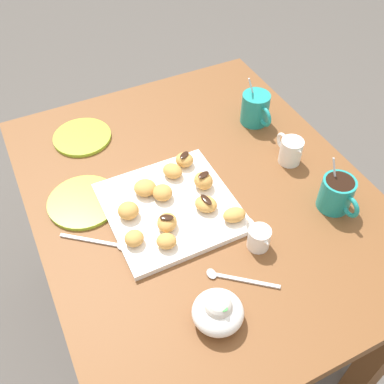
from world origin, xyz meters
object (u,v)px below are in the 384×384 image
(beignet_4, at_px, (172,171))
(chocolate_sauce_pitcher, at_px, (259,237))
(beignet_6, at_px, (145,188))
(ice_cream_bowl, at_px, (218,311))
(saucer_lime_right, at_px, (83,202))
(beignet_10, at_px, (128,210))
(beignet_5, at_px, (162,193))
(beignet_1, at_px, (204,181))
(beignet_9, at_px, (185,160))
(coffee_mug_teal_right, at_px, (337,193))
(beignet_7, at_px, (234,215))
(coffee_mug_teal_left, at_px, (256,108))
(saucer_lime_left, at_px, (82,137))
(beignet_8, at_px, (167,222))
(dining_table, at_px, (200,222))
(beignet_0, at_px, (134,238))
(beignet_3, at_px, (166,241))
(beignet_2, at_px, (206,204))
(pastry_plate_square, at_px, (171,207))
(cream_pitcher_white, at_px, (291,150))

(beignet_4, bearing_deg, chocolate_sauce_pitcher, 17.62)
(chocolate_sauce_pitcher, bearing_deg, beignet_4, -162.38)
(beignet_6, bearing_deg, ice_cream_bowl, 0.59)
(saucer_lime_right, height_order, beignet_10, beignet_10)
(beignet_5, relative_size, beignet_6, 0.91)
(beignet_1, relative_size, beignet_9, 1.08)
(coffee_mug_teal_right, xyz_separation_m, beignet_10, (-0.18, -0.47, -0.01))
(beignet_10, bearing_deg, beignet_7, 61.36)
(coffee_mug_teal_left, xyz_separation_m, beignet_7, (0.31, -0.25, -0.02))
(saucer_lime_left, height_order, beignet_8, beignet_8)
(beignet_1, height_order, beignet_8, beignet_1)
(dining_table, relative_size, beignet_0, 22.89)
(beignet_9, bearing_deg, beignet_7, 6.37)
(beignet_3, height_order, beignet_9, beignet_9)
(saucer_lime_left, height_order, beignet_3, beignet_3)
(beignet_2, distance_m, beignet_3, 0.14)
(saucer_lime_left, relative_size, beignet_0, 3.68)
(beignet_6, bearing_deg, beignet_9, 110.04)
(chocolate_sauce_pitcher, relative_size, beignet_7, 1.67)
(coffee_mug_teal_left, bearing_deg, beignet_7, -38.58)
(beignet_7, bearing_deg, dining_table, -168.86)
(saucer_lime_left, xyz_separation_m, beignet_5, (0.33, 0.11, 0.03))
(coffee_mug_teal_left, distance_m, ice_cream_bowl, 0.65)
(dining_table, relative_size, saucer_lime_left, 6.22)
(beignet_7, bearing_deg, beignet_0, -99.54)
(beignet_0, distance_m, beignet_1, 0.24)
(beignet_5, bearing_deg, beignet_3, -20.08)
(beignet_2, distance_m, beignet_6, 0.16)
(ice_cream_bowl, height_order, beignet_0, ice_cream_bowl)
(pastry_plate_square, bearing_deg, ice_cream_bowl, -6.49)
(beignet_7, xyz_separation_m, beignet_9, (-0.22, -0.02, 0.00))
(beignet_10, bearing_deg, beignet_3, 20.89)
(saucer_lime_left, xyz_separation_m, beignet_10, (0.34, 0.02, 0.03))
(beignet_4, height_order, beignet_9, same)
(dining_table, xyz_separation_m, chocolate_sauce_pitcher, (0.21, 0.04, 0.16))
(beignet_3, height_order, beignet_10, beignet_10)
(pastry_plate_square, xyz_separation_m, beignet_3, (0.11, -0.06, 0.02))
(cream_pitcher_white, relative_size, beignet_2, 1.88)
(coffee_mug_teal_right, bearing_deg, beignet_10, -111.20)
(saucer_lime_left, height_order, beignet_6, beignet_6)
(pastry_plate_square, xyz_separation_m, coffee_mug_teal_right, (0.17, 0.37, 0.04))
(chocolate_sauce_pitcher, relative_size, beignet_3, 2.00)
(dining_table, height_order, chocolate_sauce_pitcher, chocolate_sauce_pitcher)
(coffee_mug_teal_right, bearing_deg, beignet_5, -118.19)
(beignet_10, bearing_deg, saucer_lime_right, -139.78)
(chocolate_sauce_pitcher, height_order, beignet_0, chocolate_sauce_pitcher)
(ice_cream_bowl, distance_m, beignet_5, 0.34)
(beignet_3, relative_size, beignet_6, 0.83)
(pastry_plate_square, xyz_separation_m, beignet_5, (-0.03, -0.01, 0.03))
(pastry_plate_square, relative_size, beignet_1, 5.83)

